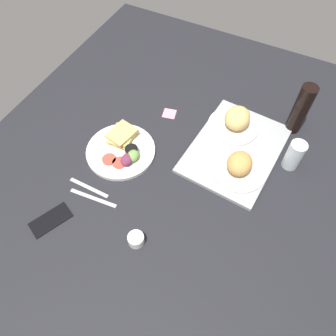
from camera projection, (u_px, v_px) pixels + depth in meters
The scene contains 12 objects.
ground_plane at pixel (164, 169), 130.65cm from camera, with size 190.00×150.00×3.00cm, color black.
serving_tray at pixel (235, 149), 133.32cm from camera, with size 45.00×33.00×1.60cm, color #9EA0A3.
bread_plate_near at pixel (236, 121), 135.93cm from camera, with size 21.34×21.34×9.62cm.
bread_plate_far at pixel (239, 166), 123.77cm from camera, with size 20.66×20.66×8.89cm.
plate_with_salad at pixel (122, 149), 132.29cm from camera, with size 28.06×28.06×5.40cm.
drinking_glass at pixel (294, 155), 124.73cm from camera, with size 6.30×6.30×12.83cm, color silver.
soda_bottle at pixel (301, 109), 131.09cm from camera, with size 6.40×6.40×23.13cm, color black.
espresso_cup at pixel (136, 239), 110.47cm from camera, with size 5.60×5.60×4.00cm, color silver.
fork at pixel (89, 188), 123.85cm from camera, with size 17.00×1.40×0.50cm, color #B7B7BC.
knife at pixel (93, 198), 121.35cm from camera, with size 19.00×1.40×0.50cm, color #B7B7BC.
cell_phone at pixel (51, 220), 116.25cm from camera, with size 14.40×7.20×0.80cm, color black.
sticky_note at pixel (169, 114), 145.43cm from camera, with size 5.60×5.60×0.12cm, color pink.
Camera 1 is at (63.84, 34.39, 107.19)cm, focal length 34.89 mm.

